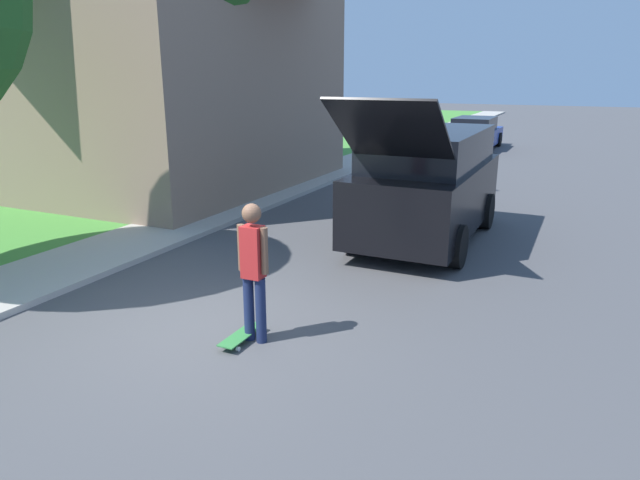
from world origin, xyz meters
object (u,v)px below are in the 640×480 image
(suv_parked, at_px, (427,184))
(car_down_street, at_px, (474,134))
(skateboard, at_px, (242,335))
(skateboarder, at_px, (253,266))

(suv_parked, height_order, car_down_street, suv_parked)
(suv_parked, relative_size, car_down_street, 1.18)
(skateboard, bearing_deg, skateboarder, 34.43)
(suv_parked, xyz_separation_m, car_down_street, (-1.89, 14.99, -0.48))
(suv_parked, distance_m, car_down_street, 15.12)
(suv_parked, height_order, skateboarder, suv_parked)
(skateboarder, xyz_separation_m, skateboard, (-0.14, -0.10, -0.90))
(suv_parked, bearing_deg, skateboard, -98.78)
(skateboarder, bearing_deg, skateboard, -145.57)
(skateboarder, bearing_deg, car_down_street, 93.38)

